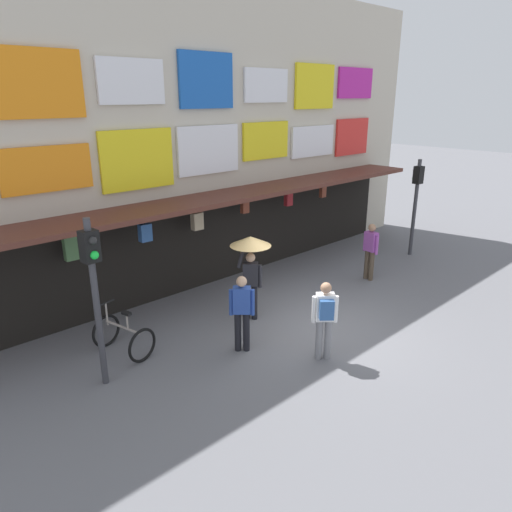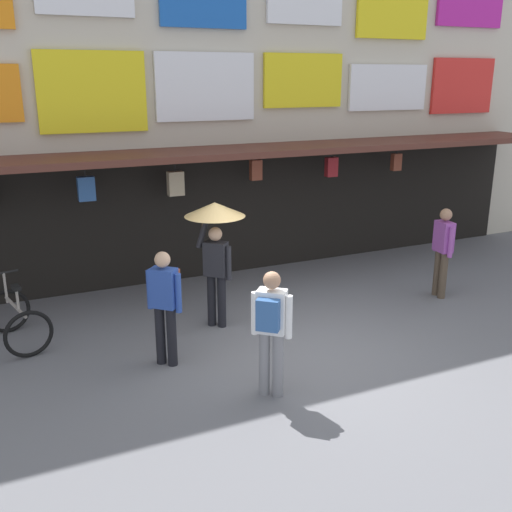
{
  "view_description": "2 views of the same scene",
  "coord_description": "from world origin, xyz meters",
  "px_view_note": "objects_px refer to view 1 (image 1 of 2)",
  "views": [
    {
      "loc": [
        -7.73,
        -6.16,
        5.14
      ],
      "look_at": [
        -0.39,
        1.7,
        1.45
      ],
      "focal_mm": 33.04,
      "sensor_mm": 36.0,
      "label": 1
    },
    {
      "loc": [
        -3.9,
        -6.95,
        3.95
      ],
      "look_at": [
        -0.13,
        1.35,
        1.15
      ],
      "focal_mm": 41.08,
      "sensor_mm": 36.0,
      "label": 2
    }
  ],
  "objects_px": {
    "traffic_light_near": "(94,277)",
    "traffic_light_far": "(416,192)",
    "bicycle_parked": "(123,336)",
    "pedestrian_in_blue": "(242,307)",
    "pedestrian_in_purple": "(370,249)",
    "pedestrian_in_yellow": "(325,316)",
    "pedestrian_with_umbrella": "(251,255)"
  },
  "relations": [
    {
      "from": "pedestrian_in_purple",
      "to": "pedestrian_in_yellow",
      "type": "xyz_separation_m",
      "value": [
        -4.43,
        -1.92,
        0.04
      ]
    },
    {
      "from": "pedestrian_in_purple",
      "to": "pedestrian_in_yellow",
      "type": "height_order",
      "value": "same"
    },
    {
      "from": "pedestrian_in_blue",
      "to": "pedestrian_with_umbrella",
      "type": "height_order",
      "value": "pedestrian_with_umbrella"
    },
    {
      "from": "traffic_light_far",
      "to": "pedestrian_in_yellow",
      "type": "distance_m",
      "value": 7.82
    },
    {
      "from": "traffic_light_near",
      "to": "pedestrian_in_purple",
      "type": "xyz_separation_m",
      "value": [
        8.07,
        -0.33,
        -1.19
      ]
    },
    {
      "from": "pedestrian_with_umbrella",
      "to": "traffic_light_far",
      "type": "bearing_deg",
      "value": -0.76
    },
    {
      "from": "traffic_light_near",
      "to": "bicycle_parked",
      "type": "height_order",
      "value": "traffic_light_near"
    },
    {
      "from": "bicycle_parked",
      "to": "pedestrian_with_umbrella",
      "type": "distance_m",
      "value": 3.33
    },
    {
      "from": "bicycle_parked",
      "to": "traffic_light_near",
      "type": "bearing_deg",
      "value": -136.92
    },
    {
      "from": "traffic_light_near",
      "to": "bicycle_parked",
      "type": "xyz_separation_m",
      "value": [
        0.78,
        0.73,
        -1.75
      ]
    },
    {
      "from": "pedestrian_in_purple",
      "to": "bicycle_parked",
      "type": "bearing_deg",
      "value": 171.68
    },
    {
      "from": "bicycle_parked",
      "to": "pedestrian_in_blue",
      "type": "xyz_separation_m",
      "value": [
        1.9,
        -1.57,
        0.59
      ]
    },
    {
      "from": "traffic_light_near",
      "to": "traffic_light_far",
      "type": "bearing_deg",
      "value": 0.1
    },
    {
      "from": "pedestrian_in_purple",
      "to": "pedestrian_with_umbrella",
      "type": "height_order",
      "value": "pedestrian_with_umbrella"
    },
    {
      "from": "traffic_light_near",
      "to": "bicycle_parked",
      "type": "bearing_deg",
      "value": 43.08
    },
    {
      "from": "traffic_light_near",
      "to": "pedestrian_in_purple",
      "type": "relative_size",
      "value": 1.9
    },
    {
      "from": "traffic_light_near",
      "to": "bicycle_parked",
      "type": "distance_m",
      "value": 2.05
    },
    {
      "from": "bicycle_parked",
      "to": "pedestrian_in_purple",
      "type": "xyz_separation_m",
      "value": [
        7.29,
        -1.07,
        0.55
      ]
    },
    {
      "from": "pedestrian_in_purple",
      "to": "pedestrian_in_blue",
      "type": "bearing_deg",
      "value": -174.64
    },
    {
      "from": "pedestrian_in_blue",
      "to": "pedestrian_with_umbrella",
      "type": "bearing_deg",
      "value": 40.49
    },
    {
      "from": "pedestrian_in_purple",
      "to": "pedestrian_in_yellow",
      "type": "distance_m",
      "value": 4.83
    },
    {
      "from": "pedestrian_in_purple",
      "to": "pedestrian_in_blue",
      "type": "relative_size",
      "value": 1.0
    },
    {
      "from": "traffic_light_near",
      "to": "pedestrian_in_yellow",
      "type": "relative_size",
      "value": 1.9
    },
    {
      "from": "pedestrian_in_blue",
      "to": "traffic_light_near",
      "type": "bearing_deg",
      "value": 162.7
    },
    {
      "from": "traffic_light_far",
      "to": "pedestrian_in_purple",
      "type": "bearing_deg",
      "value": -173.23
    },
    {
      "from": "traffic_light_far",
      "to": "bicycle_parked",
      "type": "height_order",
      "value": "traffic_light_far"
    },
    {
      "from": "traffic_light_far",
      "to": "pedestrian_in_purple",
      "type": "height_order",
      "value": "traffic_light_far"
    },
    {
      "from": "bicycle_parked",
      "to": "pedestrian_with_umbrella",
      "type": "bearing_deg",
      "value": -11.59
    },
    {
      "from": "traffic_light_far",
      "to": "pedestrian_with_umbrella",
      "type": "xyz_separation_m",
      "value": [
        -7.23,
        0.1,
        -0.5
      ]
    },
    {
      "from": "pedestrian_with_umbrella",
      "to": "pedestrian_in_purple",
      "type": "bearing_deg",
      "value": -5.98
    },
    {
      "from": "traffic_light_near",
      "to": "pedestrian_in_blue",
      "type": "height_order",
      "value": "traffic_light_near"
    },
    {
      "from": "traffic_light_near",
      "to": "pedestrian_in_yellow",
      "type": "distance_m",
      "value": 4.44
    }
  ]
}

